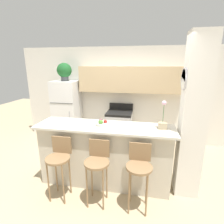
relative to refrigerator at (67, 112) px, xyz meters
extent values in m
plane|color=tan|center=(1.44, -1.63, -0.84)|extent=(14.00, 14.00, 0.00)
cube|color=white|center=(1.44, 0.37, 0.44)|extent=(5.60, 0.06, 2.55)
cube|color=tan|center=(1.73, 0.18, 0.89)|extent=(2.71, 0.32, 0.65)
cube|color=white|center=(1.46, 0.20, 0.69)|extent=(0.65, 0.28, 0.12)
cube|color=white|center=(2.83, -1.61, 0.44)|extent=(0.36, 0.32, 2.55)
cylinder|color=silver|center=(2.64, -1.61, 1.05)|extent=(0.02, 0.33, 0.33)
cylinder|color=white|center=(2.63, -1.61, 1.05)|extent=(0.01, 0.29, 0.29)
cube|color=beige|center=(1.44, -1.63, -0.31)|extent=(2.23, 0.51, 1.06)
cube|color=beige|center=(1.44, -1.63, 0.24)|extent=(2.35, 0.63, 0.04)
cube|color=white|center=(0.00, 0.00, -0.27)|extent=(0.66, 0.62, 1.14)
cube|color=white|center=(0.00, 0.00, 0.57)|extent=(0.66, 0.62, 0.54)
cube|color=#333333|center=(0.00, -0.31, 0.30)|extent=(0.62, 0.01, 0.01)
cylinder|color=#B2B2B7|center=(0.21, -0.32, -0.21)|extent=(0.02, 0.02, 0.63)
cube|color=silver|center=(1.46, 0.00, -0.41)|extent=(0.65, 0.65, 0.85)
cube|color=black|center=(1.46, 0.00, 0.04)|extent=(0.65, 0.65, 0.06)
cube|color=black|center=(1.46, 0.30, 0.15)|extent=(0.65, 0.04, 0.16)
cube|color=black|center=(1.46, -0.33, -0.37)|extent=(0.39, 0.01, 0.27)
cylinder|color=olive|center=(0.82, -2.14, -0.14)|extent=(0.38, 0.38, 0.03)
cube|color=olive|center=(0.82, -1.98, 0.02)|extent=(0.32, 0.02, 0.28)
cylinder|color=olive|center=(0.70, -2.26, -0.50)|extent=(0.02, 0.02, 0.68)
cylinder|color=olive|center=(0.95, -2.26, -0.50)|extent=(0.02, 0.02, 0.68)
cylinder|color=olive|center=(0.70, -2.02, -0.50)|extent=(0.02, 0.02, 0.68)
cylinder|color=olive|center=(0.95, -2.02, -0.50)|extent=(0.02, 0.02, 0.68)
cylinder|color=olive|center=(1.44, -2.14, -0.14)|extent=(0.38, 0.38, 0.03)
cube|color=olive|center=(1.44, -1.98, 0.02)|extent=(0.32, 0.02, 0.28)
cylinder|color=olive|center=(1.32, -2.26, -0.50)|extent=(0.02, 0.02, 0.68)
cylinder|color=olive|center=(1.56, -2.26, -0.50)|extent=(0.02, 0.02, 0.68)
cylinder|color=olive|center=(1.32, -2.02, -0.50)|extent=(0.02, 0.02, 0.68)
cylinder|color=olive|center=(1.56, -2.02, -0.50)|extent=(0.02, 0.02, 0.68)
cylinder|color=olive|center=(2.06, -2.14, -0.14)|extent=(0.38, 0.38, 0.03)
cube|color=olive|center=(2.06, -1.98, 0.02)|extent=(0.32, 0.02, 0.28)
cylinder|color=olive|center=(1.94, -2.26, -0.50)|extent=(0.02, 0.02, 0.68)
cylinder|color=olive|center=(2.18, -2.26, -0.50)|extent=(0.02, 0.02, 0.68)
cylinder|color=olive|center=(1.94, -2.02, -0.50)|extent=(0.02, 0.02, 0.68)
cylinder|color=olive|center=(2.18, -2.02, -0.50)|extent=(0.02, 0.02, 0.68)
cylinder|color=#4C4C51|center=(0.00, 0.00, 0.90)|extent=(0.19, 0.19, 0.13)
sphere|color=#1E5B28|center=(0.00, 0.00, 1.11)|extent=(0.38, 0.38, 0.38)
cube|color=tan|center=(2.39, -1.59, 0.31)|extent=(0.13, 0.13, 0.11)
cylinder|color=#386633|center=(2.39, -1.59, 0.51)|extent=(0.01, 0.01, 0.30)
sphere|color=#E5B2D1|center=(2.39, -1.59, 0.68)|extent=(0.07, 0.07, 0.07)
cylinder|color=silver|center=(1.41, -1.62, 0.28)|extent=(0.23, 0.23, 0.05)
sphere|color=red|center=(1.46, -1.62, 0.33)|extent=(0.06, 0.06, 0.06)
sphere|color=#7A2D56|center=(1.37, -1.59, 0.33)|extent=(0.06, 0.06, 0.06)
sphere|color=#4C7F2D|center=(1.39, -1.67, 0.34)|extent=(0.08, 0.08, 0.08)
camera|label=1|loc=(2.09, -4.34, 1.25)|focal=28.00mm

